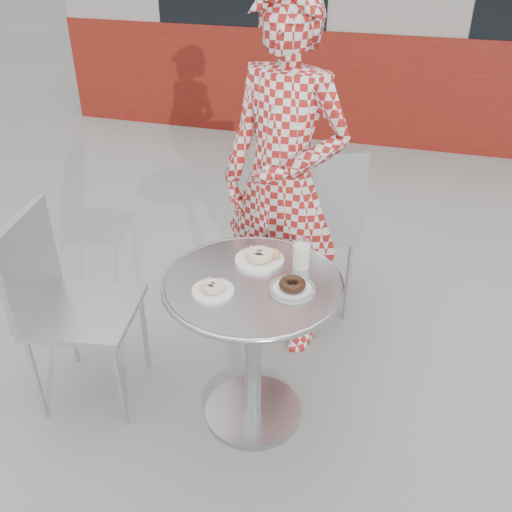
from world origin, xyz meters
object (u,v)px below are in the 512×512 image
(seated_person, at_px, (284,183))
(plate_near, at_px, (213,288))
(chair_far, at_px, (306,256))
(chair_left, at_px, (88,344))
(bistro_table, at_px, (253,317))
(plate_checker, at_px, (292,287))
(plate_far, at_px, (260,257))
(milk_cup, at_px, (301,255))

(seated_person, xyz_separation_m, plate_near, (-0.09, -0.71, -0.13))
(chair_far, relative_size, seated_person, 0.57)
(chair_left, xyz_separation_m, plate_near, (0.62, -0.04, 0.45))
(chair_left, height_order, plate_near, chair_left)
(bistro_table, distance_m, plate_checker, 0.25)
(bistro_table, bearing_deg, plate_far, 94.43)
(bistro_table, distance_m, seated_person, 0.69)
(bistro_table, xyz_separation_m, plate_near, (-0.12, -0.11, 0.19))
(chair_left, relative_size, plate_far, 4.53)
(plate_checker, height_order, milk_cup, milk_cup)
(bistro_table, distance_m, chair_far, 0.94)
(plate_near, bearing_deg, plate_checker, 18.19)
(seated_person, bearing_deg, plate_checker, -55.90)
(chair_far, height_order, chair_left, chair_far)
(chair_left, xyz_separation_m, seated_person, (0.72, 0.67, 0.58))
(chair_far, relative_size, plate_far, 4.92)
(bistro_table, relative_size, milk_cup, 6.15)
(plate_near, distance_m, milk_cup, 0.38)
(chair_left, bearing_deg, bistro_table, -94.34)
(chair_left, relative_size, plate_near, 5.69)
(bistro_table, xyz_separation_m, chair_left, (-0.75, -0.07, -0.26))
(milk_cup, bearing_deg, seated_person, 112.43)
(chair_left, bearing_deg, plate_far, -83.32)
(milk_cup, bearing_deg, plate_far, -177.36)
(chair_far, bearing_deg, plate_checker, 76.91)
(chair_left, distance_m, milk_cup, 1.05)
(chair_left, distance_m, seated_person, 1.14)
(chair_far, relative_size, plate_checker, 5.54)
(bistro_table, relative_size, plate_near, 4.51)
(plate_near, bearing_deg, milk_cup, 43.50)
(chair_left, relative_size, plate_checker, 5.11)
(bistro_table, bearing_deg, plate_checker, -6.01)
(plate_far, bearing_deg, bistro_table, -85.57)
(plate_checker, bearing_deg, milk_cup, 91.44)
(chair_left, distance_m, plate_near, 0.77)
(bistro_table, bearing_deg, plate_near, -138.14)
(plate_near, distance_m, plate_checker, 0.30)
(chair_far, relative_size, chair_left, 1.09)
(plate_far, height_order, plate_near, plate_far)
(chair_far, xyz_separation_m, milk_cup, (0.12, -0.75, 0.47))
(seated_person, relative_size, plate_checker, 9.73)
(seated_person, relative_size, milk_cup, 14.78)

